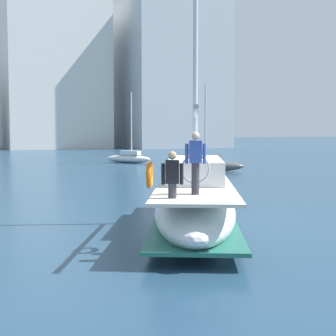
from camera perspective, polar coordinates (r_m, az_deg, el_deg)
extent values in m
plane|color=navy|center=(17.22, 3.01, -6.03)|extent=(400.00, 400.00, 0.00)
ellipsoid|color=silver|center=(15.47, 3.11, -4.57)|extent=(6.59, 9.62, 1.40)
cube|color=#236656|center=(15.52, 3.11, -5.71)|extent=(6.52, 9.46, 0.10)
cube|color=beige|center=(15.38, 3.12, -1.84)|extent=(6.19, 9.10, 0.08)
cube|color=silver|center=(16.06, 3.12, -0.18)|extent=(3.50, 4.61, 0.70)
cylinder|color=silver|center=(16.98, 3.19, 18.09)|extent=(0.16, 0.16, 11.31)
cylinder|color=#B7B7BC|center=(13.62, 3.18, 6.47)|extent=(2.78, 5.16, 0.12)
cylinder|color=silver|center=(19.74, 3.09, 0.99)|extent=(0.82, 0.47, 0.06)
torus|color=orange|center=(12.75, -2.13, -0.79)|extent=(0.45, 0.68, 0.70)
cylinder|color=#33333D|center=(12.47, 3.17, -1.23)|extent=(0.20, 0.20, 0.80)
cube|color=#3351AD|center=(12.42, 3.18, 1.89)|extent=(0.38, 0.33, 0.56)
sphere|color=beige|center=(12.41, 3.19, 3.69)|extent=(0.20, 0.20, 0.20)
cylinder|color=#3351AD|center=(12.42, 2.17, 1.66)|extent=(0.09, 0.09, 0.50)
cylinder|color=#3351AD|center=(12.43, 4.20, 1.66)|extent=(0.09, 0.09, 0.50)
cylinder|color=#33333D|center=(11.79, 0.50, -2.65)|extent=(0.20, 0.20, 0.35)
cube|color=black|center=(11.74, 0.50, -0.44)|extent=(0.38, 0.33, 0.56)
sphere|color=tan|center=(11.71, 0.50, 1.46)|extent=(0.20, 0.20, 0.20)
cylinder|color=black|center=(11.76, -0.57, -0.68)|extent=(0.09, 0.09, 0.50)
cylinder|color=black|center=(11.74, 1.58, -0.69)|extent=(0.09, 0.09, 0.50)
torus|color=silver|center=(12.69, 3.17, -0.14)|extent=(0.70, 0.41, 0.76)
ellipsoid|color=silver|center=(48.11, -4.58, 1.06)|extent=(3.89, 4.63, 0.80)
cube|color=silver|center=(47.95, -4.34, 1.76)|extent=(1.79, 2.02, 0.40)
cylinder|color=silver|center=(47.85, -4.23, 5.09)|extent=(0.13, 0.13, 5.96)
ellipsoid|color=#4C4C51|center=(38.06, 4.86, 0.24)|extent=(4.90, 3.92, 0.83)
cube|color=#4C4C51|center=(38.04, 4.48, 1.17)|extent=(2.13, 1.82, 0.40)
cylinder|color=silver|center=(38.01, 4.31, 5.27)|extent=(0.13, 0.13, 5.85)
cube|color=silver|center=(93.15, -13.00, 10.77)|extent=(17.51, 15.20, 27.64)
cube|color=#B2B7BC|center=(95.12, 0.42, 10.63)|extent=(18.25, 15.32, 27.28)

